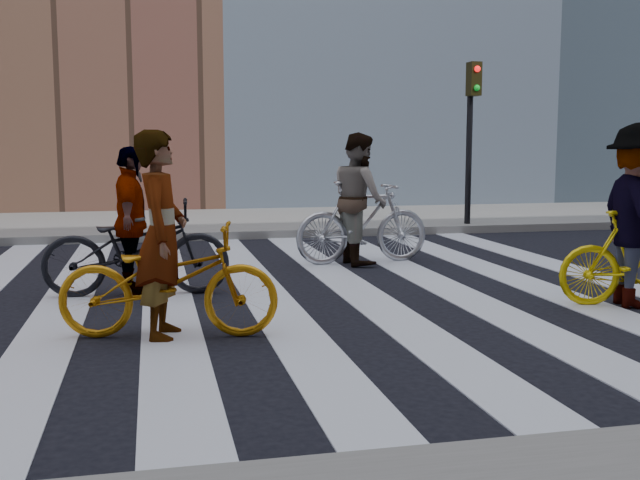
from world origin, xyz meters
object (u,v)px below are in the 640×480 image
object	(u,v)px
bike_silver_mid	(363,222)
rider_rear	(131,222)
bike_yellow_right	(639,258)
bike_dark_rear	(136,248)
rider_right	(637,216)
bike_yellow_left	(168,281)
rider_left	(161,235)
traffic_signal	(471,117)
rider_mid	(359,199)

from	to	relation	value
bike_silver_mid	rider_rear	size ratio (longest dim) A/B	1.18
bike_yellow_right	bike_dark_rear	world-z (taller)	bike_dark_rear
bike_yellow_right	rider_right	size ratio (longest dim) A/B	0.88
bike_yellow_right	bike_dark_rear	bearing A→B (deg)	83.32
bike_yellow_left	rider_left	distance (m)	0.42
traffic_signal	rider_right	bearing A→B (deg)	-99.62
bike_yellow_left	rider_right	distance (m)	4.93
traffic_signal	rider_left	xyz separation A→B (m)	(-6.12, -7.16, -1.35)
rider_rear	bike_yellow_left	bearing A→B (deg)	-167.67
rider_mid	rider_rear	world-z (taller)	rider_mid
rider_right	rider_rear	size ratio (longest dim) A/B	1.14
bike_yellow_left	rider_rear	xyz separation A→B (m)	(-0.36, 2.00, 0.34)
rider_mid	bike_yellow_left	bearing A→B (deg)	137.91
bike_silver_mid	bike_dark_rear	xyz separation A→B (m)	(-3.18, -1.70, -0.05)
bike_yellow_left	bike_yellow_right	world-z (taller)	bike_yellow_right
bike_yellow_left	rider_rear	size ratio (longest dim) A/B	1.15
bike_yellow_right	rider_rear	size ratio (longest dim) A/B	1.00
bike_dark_rear	rider_rear	bearing A→B (deg)	92.11
bike_silver_mid	bike_dark_rear	world-z (taller)	bike_silver_mid
bike_yellow_left	rider_mid	bearing A→B (deg)	-26.92
bike_yellow_right	rider_left	size ratio (longest dim) A/B	0.92
rider_right	bike_yellow_right	bearing A→B (deg)	-78.13
rider_right	bike_dark_rear	bearing A→B (deg)	83.15
rider_left	rider_right	xyz separation A→B (m)	(4.95, 0.23, 0.05)
bike_silver_mid	rider_right	size ratio (longest dim) A/B	1.03
bike_yellow_right	rider_rear	distance (m)	5.61
bike_silver_mid	rider_mid	distance (m)	0.35
bike_silver_mid	bike_dark_rear	bearing A→B (deg)	113.32
rider_mid	rider_right	bearing A→B (deg)	-153.75
rider_mid	rider_right	xyz separation A→B (m)	(2.08, -3.46, 0.03)
rider_mid	rider_rear	size ratio (longest dim) A/B	1.11
bike_yellow_right	bike_silver_mid	bearing A→B (deg)	42.91
bike_dark_rear	rider_left	distance (m)	2.05
bike_yellow_left	bike_silver_mid	world-z (taller)	bike_silver_mid
bike_yellow_left	rider_left	world-z (taller)	rider_left
bike_dark_rear	rider_left	size ratio (longest dim) A/B	1.13
rider_left	traffic_signal	bearing A→B (deg)	-30.17
bike_yellow_right	bike_yellow_left	bearing A→B (deg)	104.58
traffic_signal	bike_silver_mid	size ratio (longest dim) A/B	1.65
bike_yellow_left	rider_left	bearing A→B (deg)	100.37
bike_yellow_left	bike_dark_rear	distance (m)	2.02
bike_yellow_left	bike_yellow_right	size ratio (longest dim) A/B	1.14
rider_mid	bike_silver_mid	bearing A→B (deg)	-94.80
traffic_signal	rider_mid	bearing A→B (deg)	-133.26
traffic_signal	rider_left	distance (m)	9.52
bike_yellow_right	rider_right	bearing A→B (deg)	101.87
bike_dark_rear	rider_mid	bearing A→B (deg)	-59.39
traffic_signal	rider_left	bearing A→B (deg)	-130.54
bike_yellow_right	rider_rear	bearing A→B (deg)	83.48
bike_silver_mid	rider_right	world-z (taller)	rider_right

